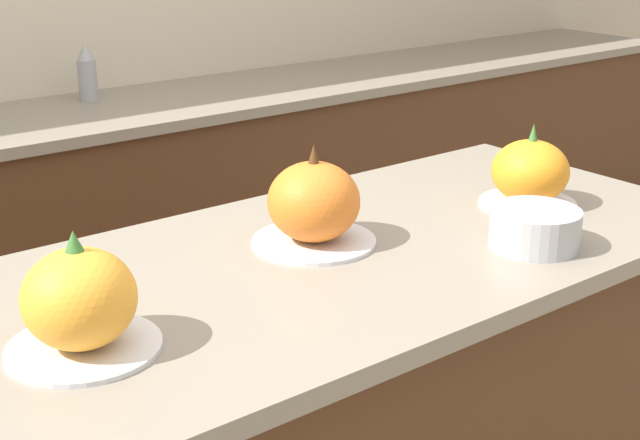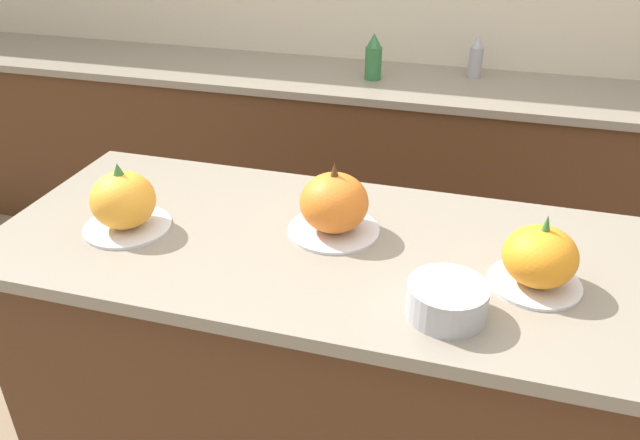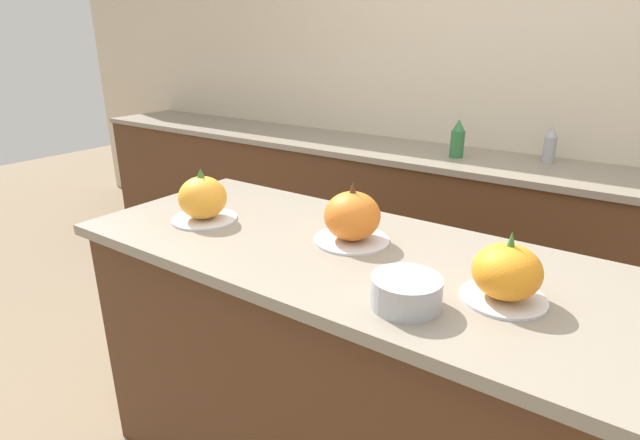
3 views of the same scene
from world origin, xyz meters
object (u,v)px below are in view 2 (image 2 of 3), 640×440
Objects in this scene: pumpkin_cake_left at (124,202)px; bottle_tall at (374,57)px; pumpkin_cake_right at (540,259)px; bottle_short at (476,57)px; pumpkin_cake_center at (334,205)px; mixing_bowl at (447,300)px.

pumpkin_cake_left is 1.08× the size of bottle_tall.
bottle_short is at bearing 98.40° from pumpkin_cake_right.
pumpkin_cake_center is (0.52, 0.13, 0.00)m from pumpkin_cake_left.
pumpkin_cake_right is 1.70m from bottle_short.
pumpkin_cake_center is at bearing -99.00° from bottle_short.
pumpkin_cake_left is at bearing 170.79° from mixing_bowl.
mixing_bowl is at bearing -73.18° from bottle_tall.
bottle_tall is 0.47m from bottle_short.
pumpkin_cake_right is at bearing -81.60° from bottle_short.
bottle_short is (0.77, 1.71, -0.01)m from pumpkin_cake_left.
bottle_tall is 1.06× the size of bottle_short.
bottle_tall is at bearing 97.80° from pumpkin_cake_center.
pumpkin_cake_left reaches higher than bottle_tall.
bottle_tall reaches higher than bottle_short.
pumpkin_cake_center is 1.59m from bottle_short.
mixing_bowl is at bearing -9.21° from pumpkin_cake_left.
mixing_bowl is (0.51, -1.68, -0.04)m from bottle_tall.
bottle_tall is 1.23× the size of mixing_bowl.
bottle_tall is at bearing 106.82° from mixing_bowl.
pumpkin_cake_right is 1.67m from bottle_tall.
pumpkin_cake_center is 0.51m from pumpkin_cake_right.
bottle_short is at bearing 81.00° from pumpkin_cake_center.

